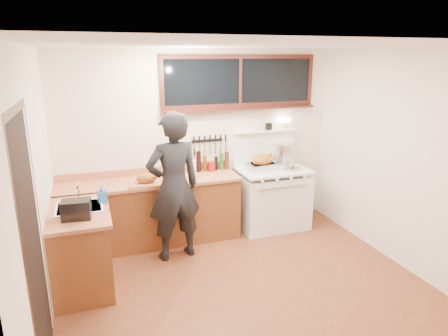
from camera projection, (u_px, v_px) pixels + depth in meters
name	position (u px, v px, depth m)	size (l,w,h in m)	color
ground_plane	(245.00, 286.00, 4.50)	(4.00, 3.50, 0.02)	#602E19
room_shell	(247.00, 143.00, 4.05)	(4.10, 3.60, 2.65)	silver
counter_back	(151.00, 211.00, 5.44)	(2.44, 0.64, 1.00)	#613215
counter_left	(81.00, 248.00, 4.41)	(0.64, 1.09, 0.90)	#613215
sink_unit	(80.00, 212.00, 4.38)	(0.50, 0.45, 0.37)	white
vintage_stove	(272.00, 197.00, 5.97)	(1.02, 0.74, 1.59)	white
back_window	(240.00, 87.00, 5.69)	(2.32, 0.13, 0.77)	black
left_doorway	(34.00, 246.00, 3.08)	(0.02, 1.04, 2.17)	black
knife_strip	(209.00, 141.00, 5.76)	(0.52, 0.03, 0.28)	black
man	(174.00, 187.00, 4.92)	(0.75, 0.56, 1.88)	black
soap_bottle	(102.00, 194.00, 4.47)	(0.11, 0.11, 0.21)	#2462B6
toaster	(76.00, 209.00, 4.04)	(0.30, 0.22, 0.20)	black
cutting_board	(146.00, 180.00, 5.15)	(0.48, 0.37, 0.15)	#B46947
roast_turkey	(262.00, 163.00, 5.79)	(0.44, 0.34, 0.24)	silver
stockpot	(285.00, 154.00, 6.10)	(0.36, 0.36, 0.31)	silver
saucepan	(272.00, 162.00, 6.00)	(0.19, 0.27, 0.11)	silver
pot_lid	(293.00, 169.00, 5.82)	(0.32, 0.32, 0.04)	silver
coffee_tin	(211.00, 166.00, 5.72)	(0.10, 0.08, 0.14)	maroon
pitcher	(193.00, 167.00, 5.61)	(0.12, 0.12, 0.19)	white
bottle_cluster	(212.00, 162.00, 5.75)	(0.50, 0.07, 0.30)	black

